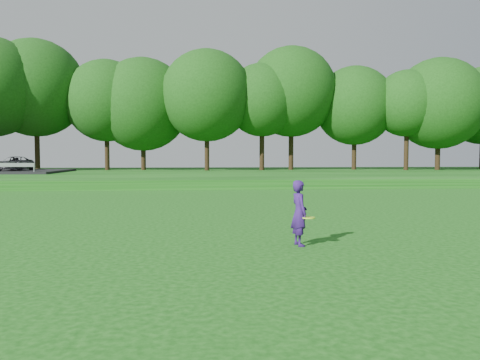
{
  "coord_description": "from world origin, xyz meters",
  "views": [
    {
      "loc": [
        -0.21,
        -8.96,
        2.06
      ],
      "look_at": [
        1.08,
        5.48,
        1.3
      ],
      "focal_mm": 35.0,
      "sensor_mm": 36.0,
      "label": 1
    }
  ],
  "objects": [
    {
      "name": "ground",
      "position": [
        0.0,
        0.0,
        0.0
      ],
      "size": [
        140.0,
        140.0,
        0.0
      ],
      "primitive_type": "plane",
      "color": "#0F470D",
      "rests_on": "ground"
    },
    {
      "name": "berm",
      "position": [
        0.0,
        34.0,
        0.3
      ],
      "size": [
        130.0,
        30.0,
        0.6
      ],
      "primitive_type": "cube",
      "color": "#0F470D",
      "rests_on": "ground"
    },
    {
      "name": "walking_path",
      "position": [
        0.0,
        20.0,
        0.02
      ],
      "size": [
        130.0,
        1.6,
        0.04
      ],
      "primitive_type": "cube",
      "color": "gray",
      "rests_on": "ground"
    },
    {
      "name": "treeline",
      "position": [
        0.0,
        38.0,
        8.1
      ],
      "size": [
        104.0,
        7.0,
        15.0
      ],
      "primitive_type": null,
      "color": "#15420F",
      "rests_on": "berm"
    },
    {
      "name": "woman",
      "position": [
        2.08,
        1.48,
        0.75
      ],
      "size": [
        0.55,
        0.6,
        1.5
      ],
      "color": "#351769",
      "rests_on": "ground"
    }
  ]
}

